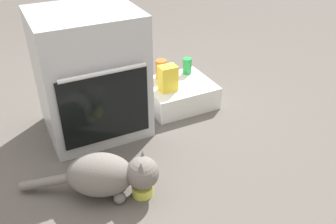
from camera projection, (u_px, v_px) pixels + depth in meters
ground at (122, 163)px, 2.10m from camera, size 8.00×8.00×0.00m
oven at (91, 74)px, 2.21m from camera, size 0.61×0.58×0.78m
pantry_cabinet at (178, 94)px, 2.64m from camera, size 0.48×0.41×0.16m
food_bowl at (142, 189)px, 1.88m from camera, size 0.11×0.11×0.08m
cat at (108, 175)px, 1.83m from camera, size 0.67×0.41×0.25m
snack_bag at (168, 78)px, 2.46m from camera, size 0.12×0.09×0.18m
soda_can at (187, 66)px, 2.70m from camera, size 0.07×0.07×0.12m
sauce_jar at (161, 69)px, 2.63m from camera, size 0.08×0.08×0.14m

